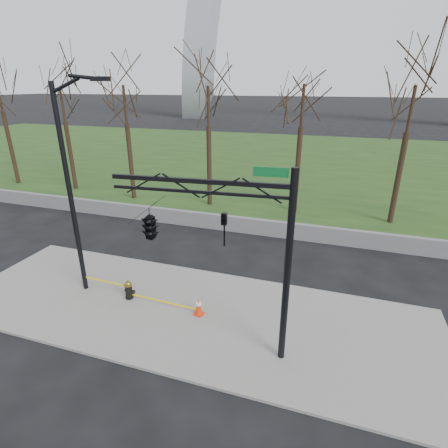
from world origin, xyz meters
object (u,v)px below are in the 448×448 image
(fire_hydrant, at_px, (129,290))
(traffic_cone, at_px, (199,307))
(street_light, at_px, (72,180))
(traffic_signal_mast, at_px, (175,226))

(fire_hydrant, xyz_separation_m, traffic_cone, (2.97, -0.12, -0.04))
(fire_hydrant, height_order, street_light, street_light)
(traffic_cone, relative_size, traffic_signal_mast, 0.11)
(traffic_signal_mast, bearing_deg, fire_hydrant, 146.41)
(fire_hydrant, bearing_deg, traffic_cone, 4.05)
(street_light, bearing_deg, traffic_cone, 1.10)
(fire_hydrant, xyz_separation_m, street_light, (-1.89, 0.06, 4.23))
(traffic_signal_mast, bearing_deg, traffic_cone, 83.87)
(fire_hydrant, height_order, traffic_signal_mast, traffic_signal_mast)
(traffic_cone, bearing_deg, traffic_signal_mast, -90.92)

